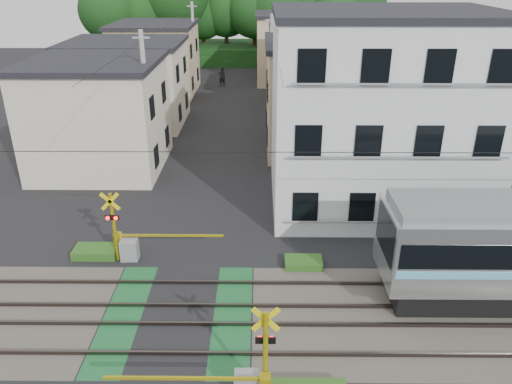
{
  "coord_description": "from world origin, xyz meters",
  "views": [
    {
      "loc": [
        2.84,
        -13.89,
        11.12
      ],
      "look_at": [
        2.67,
        5.0,
        2.44
      ],
      "focal_mm": 35.0,
      "sensor_mm": 36.0,
      "label": 1
    }
  ],
  "objects_px": {
    "crossing_signal_near": "(250,381)",
    "pedestrian": "(222,77)",
    "crossing_signal_far": "(127,244)",
    "apartment_block": "(378,112)"
  },
  "relations": [
    {
      "from": "crossing_signal_far",
      "to": "pedestrian",
      "type": "distance_m",
      "value": 32.1
    },
    {
      "from": "crossing_signal_far",
      "to": "pedestrian",
      "type": "relative_size",
      "value": 2.57
    },
    {
      "from": "crossing_signal_near",
      "to": "apartment_block",
      "type": "height_order",
      "value": "apartment_block"
    },
    {
      "from": "apartment_block",
      "to": "pedestrian",
      "type": "distance_m",
      "value": 28.13
    },
    {
      "from": "crossing_signal_far",
      "to": "apartment_block",
      "type": "distance_m",
      "value": 13.14
    },
    {
      "from": "crossing_signal_far",
      "to": "apartment_block",
      "type": "height_order",
      "value": "apartment_block"
    },
    {
      "from": "crossing_signal_near",
      "to": "pedestrian",
      "type": "bearing_deg",
      "value": 95.19
    },
    {
      "from": "crossing_signal_far",
      "to": "apartment_block",
      "type": "xyz_separation_m",
      "value": [
        11.09,
        5.84,
        3.94
      ]
    },
    {
      "from": "crossing_signal_near",
      "to": "pedestrian",
      "type": "distance_m",
      "value": 39.53
    },
    {
      "from": "crossing_signal_near",
      "to": "apartment_block",
      "type": "distance_m",
      "value": 14.95
    }
  ]
}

